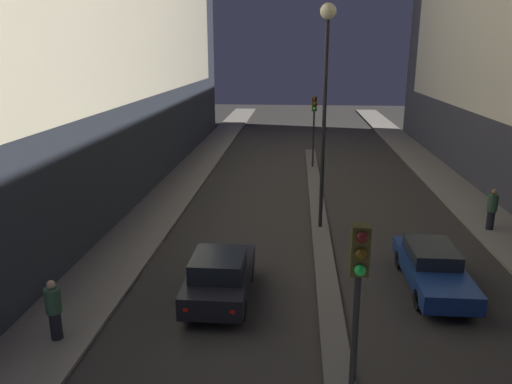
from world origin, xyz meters
The scene contains 8 objects.
median_strip centered at (0.00, 17.17, 0.06)m, with size 0.73×32.35×0.12m.
traffic_light_near centered at (0.00, 3.61, 3.43)m, with size 0.32×0.42×4.52m.
traffic_light_mid centered at (0.00, 27.51, 3.43)m, with size 0.32×0.42×4.52m.
street_lamp centered at (0.00, 16.05, 6.80)m, with size 0.63×0.63×9.11m.
car_left_lane centered at (-3.38, 9.47, 0.78)m, with size 1.83×4.10×1.57m.
car_right_lane centered at (3.38, 10.85, 0.70)m, with size 1.70×4.78×1.34m.
pedestrian_on_left_sidewalk centered at (-7.33, 6.75, 0.99)m, with size 0.41×0.41×1.67m.
pedestrian_on_right_sidewalk centered at (7.17, 16.27, 1.04)m, with size 0.42×0.42×1.76m.
Camera 1 is at (-1.15, -4.43, 7.50)m, focal length 35.00 mm.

